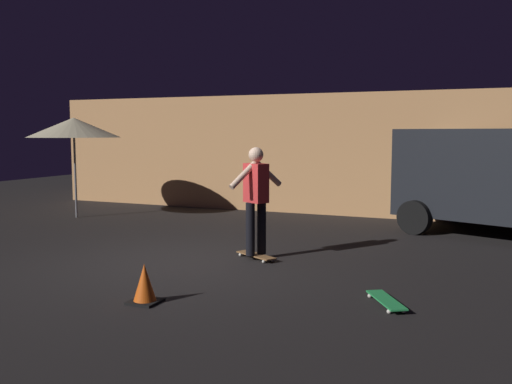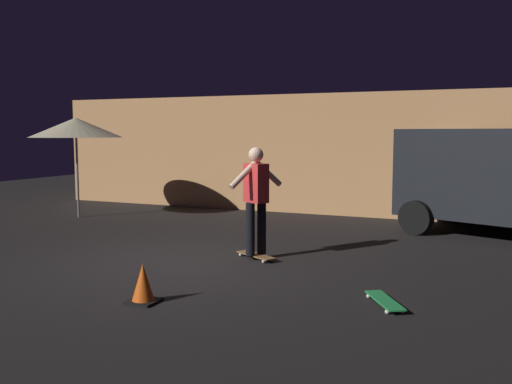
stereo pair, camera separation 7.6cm
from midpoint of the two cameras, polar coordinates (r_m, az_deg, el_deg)
The scene contains 7 objects.
ground_plane at distance 8.72m, azimuth -8.66°, elevation -7.07°, with size 28.00×28.00×0.00m, color black.
low_building at distance 15.69m, azimuth 4.46°, elevation 4.09°, with size 12.78×3.78×2.88m.
patio_umbrella at distance 13.67m, azimuth -18.01°, elevation 6.18°, with size 2.10×2.10×2.30m.
skateboard_ridden at distance 8.87m, azimuth -0.25°, elevation -6.40°, with size 0.78×0.56×0.07m.
skateboard_spare at distance 6.73m, azimuth 12.64°, elevation -10.60°, with size 0.58×0.77×0.07m.
skater at distance 8.72m, azimuth -0.25°, elevation -0.09°, with size 0.56×0.90×1.67m.
traffic_cone at distance 6.75m, azimuth -11.46°, elevation -9.15°, with size 0.34×0.34×0.46m.
Camera 1 is at (4.49, -7.21, 1.96)m, focal length 39.76 mm.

